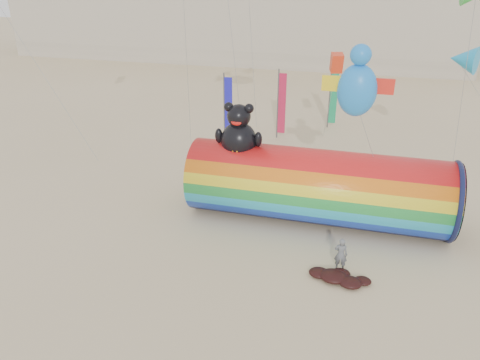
# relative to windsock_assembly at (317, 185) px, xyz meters

# --- Properties ---
(ground) EXTENTS (160.00, 160.00, 0.00)m
(ground) POSITION_rel_windsock_assembly_xyz_m (-4.19, -2.82, -1.99)
(ground) COLOR #CCB58C
(ground) RESTS_ON ground
(windsock_assembly) EXTENTS (13.04, 3.97, 6.01)m
(windsock_assembly) POSITION_rel_windsock_assembly_xyz_m (0.00, 0.00, 0.00)
(windsock_assembly) COLOR red
(windsock_assembly) RESTS_ON ground
(kite_handler) EXTENTS (0.59, 0.40, 1.56)m
(kite_handler) POSITION_rel_windsock_assembly_xyz_m (1.56, -4.13, -1.21)
(kite_handler) COLOR #5C5F64
(kite_handler) RESTS_ON ground
(fabric_bundle) EXTENTS (2.62, 1.35, 0.41)m
(fabric_bundle) POSITION_rel_windsock_assembly_xyz_m (1.56, -4.94, -1.82)
(fabric_bundle) COLOR #340C09
(fabric_bundle) RESTS_ON ground
(festival_banners) EXTENTS (7.59, 5.75, 5.20)m
(festival_banners) POSITION_rel_windsock_assembly_xyz_m (-4.03, 12.10, 0.64)
(festival_banners) COLOR #59595E
(festival_banners) RESTS_ON ground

